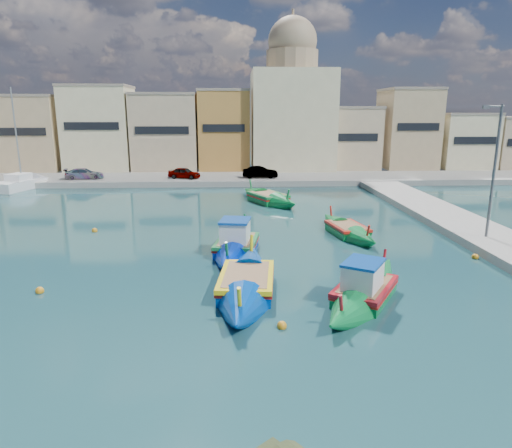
# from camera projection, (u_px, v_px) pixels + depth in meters

# --- Properties ---
(ground) EXTENTS (160.00, 160.00, 0.00)m
(ground) POSITION_uv_depth(u_px,v_px,m) (172.00, 288.00, 20.23)
(ground) COLOR #163D43
(ground) RESTS_ON ground
(north_quay) EXTENTS (80.00, 8.00, 0.60)m
(north_quay) POSITION_uv_depth(u_px,v_px,m) (210.00, 179.00, 51.21)
(north_quay) COLOR gray
(north_quay) RESTS_ON ground
(north_townhouses) EXTENTS (83.20, 7.87, 10.19)m
(north_townhouses) POSITION_uv_depth(u_px,v_px,m) (265.00, 134.00, 57.53)
(north_townhouses) COLOR tan
(north_townhouses) RESTS_ON ground
(church_block) EXTENTS (10.00, 10.00, 19.10)m
(church_block) POSITION_uv_depth(u_px,v_px,m) (291.00, 106.00, 57.48)
(church_block) COLOR beige
(church_block) RESTS_ON ground
(quay_street_lamp) EXTENTS (1.18, 0.16, 8.00)m
(quay_street_lamp) POSITION_uv_depth(u_px,v_px,m) (493.00, 171.00, 25.78)
(quay_street_lamp) COLOR #595B60
(quay_street_lamp) RESTS_ON ground
(parked_cars) EXTENTS (23.01, 2.50, 1.26)m
(parked_cars) POSITION_uv_depth(u_px,v_px,m) (172.00, 173.00, 49.37)
(parked_cars) COLOR #4C1919
(parked_cars) RESTS_ON north_quay
(luzzu_turquoise_cabin) EXTENTS (6.11, 8.25, 2.75)m
(luzzu_turquoise_cabin) POSITION_uv_depth(u_px,v_px,m) (365.00, 292.00, 18.89)
(luzzu_turquoise_cabin) COLOR #0B7636
(luzzu_turquoise_cabin) RESTS_ON ground
(luzzu_blue_cabin) EXTENTS (3.41, 8.70, 3.00)m
(luzzu_blue_cabin) POSITION_uv_depth(u_px,v_px,m) (237.00, 246.00, 25.29)
(luzzu_blue_cabin) COLOR #0025AC
(luzzu_blue_cabin) RESTS_ON ground
(luzzu_cyan_mid) EXTENTS (3.23, 7.97, 2.30)m
(luzzu_cyan_mid) POSITION_uv_depth(u_px,v_px,m) (347.00, 231.00, 28.97)
(luzzu_cyan_mid) COLOR #0B7732
(luzzu_cyan_mid) RESTS_ON ground
(luzzu_green) EXTENTS (5.94, 8.91, 2.78)m
(luzzu_green) POSITION_uv_depth(u_px,v_px,m) (268.00, 199.00, 39.38)
(luzzu_green) COLOR #0A7231
(luzzu_green) RESTS_ON ground
(luzzu_blue_south) EXTENTS (3.13, 9.81, 2.78)m
(luzzu_blue_south) POSITION_uv_depth(u_px,v_px,m) (247.00, 285.00, 19.79)
(luzzu_blue_south) COLOR #003BA0
(luzzu_blue_south) RESTS_ON ground
(yacht_north) EXTENTS (4.30, 8.40, 10.80)m
(yacht_north) POSITION_uv_depth(u_px,v_px,m) (31.00, 183.00, 47.65)
(yacht_north) COLOR white
(yacht_north) RESTS_ON ground
(mooring_buoys) EXTENTS (22.30, 22.13, 0.36)m
(mooring_buoys) POSITION_uv_depth(u_px,v_px,m) (242.00, 251.00, 25.39)
(mooring_buoys) COLOR orange
(mooring_buoys) RESTS_ON ground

